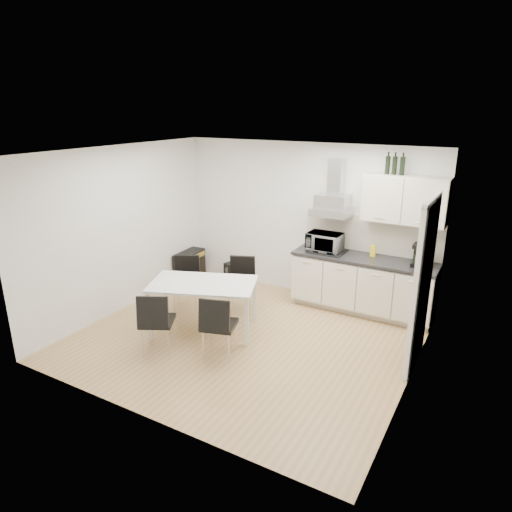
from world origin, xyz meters
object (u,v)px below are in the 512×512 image
Objects in this scene: chair_far_left at (186,284)px; chair_near_left at (157,322)px; chair_far_right at (241,286)px; kitchenette at (367,262)px; guitar_amp at (190,266)px; floor_speaker at (230,271)px; chair_near_right at (219,325)px; dining_table at (203,288)px.

chair_far_left is 1.00× the size of chair_near_left.
kitchenette is at bearing -171.86° from chair_far_right.
guitar_amp is (-3.27, -0.28, -0.55)m from kitchenette.
kitchenette reaches higher than chair_far_left.
chair_far_right reaches higher than floor_speaker.
chair_near_left and chair_near_right have the same top height.
kitchenette is 2.86× the size of chair_far_left.
chair_near_right is 1.29× the size of guitar_amp.
kitchenette reaches higher than dining_table.
floor_speaker is at bearing 176.44° from kitchenette.
chair_far_left is 1.00× the size of chair_near_right.
chair_near_right is at bearing 88.08° from chair_far_right.
chair_far_left reaches higher than guitar_amp.
kitchenette is at bearing 179.96° from chair_far_left.
chair_far_left reaches higher than floor_speaker.
chair_near_right is (1.26, -0.93, 0.00)m from chair_far_left.
guitar_amp is at bearing 90.72° from chair_near_left.
guitar_amp is 0.77m from floor_speaker.
kitchenette is 2.87m from chair_far_left.
kitchenette is 3.33m from guitar_amp.
dining_table is 0.83m from chair_far_left.
chair_near_left is at bearing -123.56° from dining_table.
chair_far_right is 1.00× the size of chair_near_left.
floor_speaker is at bearing 33.13° from guitar_amp.
guitar_amp is 2.22× the size of floor_speaker.
guitar_amp reaches higher than floor_speaker.
chair_near_left is (-0.30, -1.63, 0.00)m from chair_far_right.
chair_far_right reaches higher than guitar_amp.
dining_table is at bearing 117.49° from chair_far_left.
kitchenette is 2.58m from dining_table.
dining_table is 1.92× the size of chair_far_right.
floor_speaker is at bearing -72.12° from chair_far_right.
guitar_amp is at bearing -175.15° from kitchenette.
dining_table is (-1.84, -1.81, -0.16)m from kitchenette.
chair_far_left and chair_near_right have the same top height.
chair_near_left is 2.87m from floor_speaker.
kitchenette is at bearing 44.58° from chair_near_right.
guitar_amp is (-1.57, 0.70, -0.16)m from chair_far_right.
floor_speaker is at bearing 102.85° from chair_near_right.
chair_near_left is 2.66m from guitar_amp.
chair_near_right is 2.86m from floor_speaker.
chair_far_left is 0.88m from chair_far_right.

